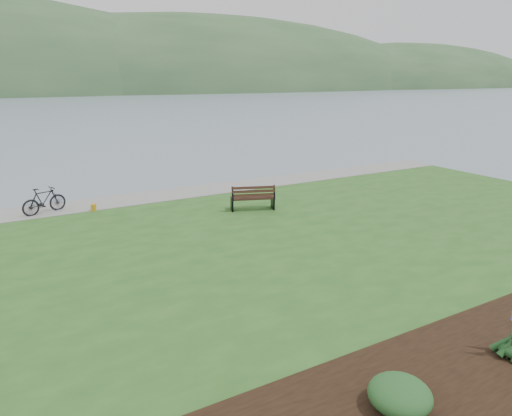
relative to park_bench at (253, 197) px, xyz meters
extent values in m
plane|color=slate|center=(-1.92, -2.64, -0.97)|extent=(600.00, 600.00, 0.00)
cube|color=#29591F|center=(-1.92, -4.64, -0.77)|extent=(34.00, 20.00, 0.40)
cube|color=gray|center=(-1.92, 4.26, -0.55)|extent=(34.00, 2.20, 0.03)
cube|color=black|center=(0.04, 0.11, -0.05)|extent=(1.93, 1.23, 0.06)
cube|color=black|center=(-0.08, -0.21, 0.29)|extent=(1.77, 0.80, 0.57)
cube|color=black|center=(-0.79, 0.42, -0.32)|extent=(0.28, 0.61, 0.50)
cube|color=black|center=(0.87, -0.20, -0.32)|extent=(0.28, 0.61, 0.50)
imported|color=black|center=(-7.80, 3.83, -0.01)|extent=(1.15, 1.92, 1.11)
cube|color=#C58917|center=(-5.96, 3.25, -0.42)|extent=(0.26, 0.32, 0.29)
ellipsoid|color=#1E4C21|center=(-3.76, -11.90, -0.25)|extent=(1.09, 1.09, 0.54)
camera|label=1|loc=(-9.10, -16.39, 4.93)|focal=32.00mm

